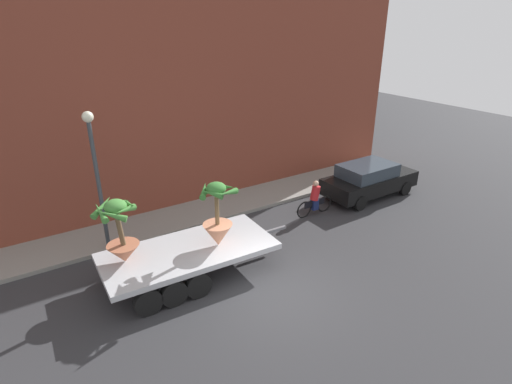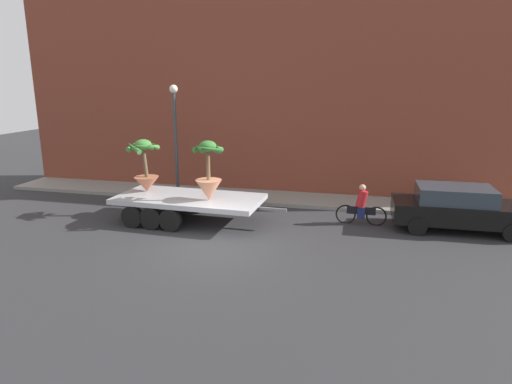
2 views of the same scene
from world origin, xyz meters
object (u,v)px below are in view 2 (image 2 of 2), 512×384
Objects in this scene: potted_palm_middle at (145,168)px; potted_palm_rear at (209,177)px; cyclist at (361,207)px; street_lamp at (175,126)px; parked_car at (459,208)px; flatbed_trailer at (183,202)px.

potted_palm_rear is at bearing -13.56° from potted_palm_middle.
street_lamp is (-8.02, 1.83, 2.56)m from cyclist.
parked_car is at bearing -8.62° from street_lamp.
cyclist is at bearing 5.90° from potted_palm_middle.
parked_car is (3.31, 0.11, 0.16)m from cyclist.
potted_palm_rear is 1.17× the size of cyclist.
cyclist is (6.47, 1.20, -0.09)m from flatbed_trailer.
potted_palm_rear is 2.89m from potted_palm_middle.
parked_car is (8.65, 1.63, -1.01)m from potted_palm_rear.
potted_palm_rear is at bearing -51.36° from street_lamp.
street_lamp is at bearing 128.64° from potted_palm_rear.
potted_palm_middle is (-2.81, 0.68, 0.04)m from potted_palm_rear.
parked_car is (11.46, 0.96, -1.05)m from potted_palm_middle.
potted_palm_middle is 0.42× the size of street_lamp.
street_lamp is at bearing 171.38° from parked_car.
flatbed_trailer is at bearing 164.41° from potted_palm_rear.
cyclist is at bearing -178.03° from parked_car.
parked_car is at bearing 4.77° from potted_palm_middle.
parked_car is (9.78, 1.32, 0.07)m from flatbed_trailer.
potted_palm_rear is (1.14, -0.32, 1.08)m from flatbed_trailer.
cyclist is (5.34, 1.52, -1.17)m from potted_palm_rear.
potted_palm_middle is at bearing -174.10° from cyclist.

